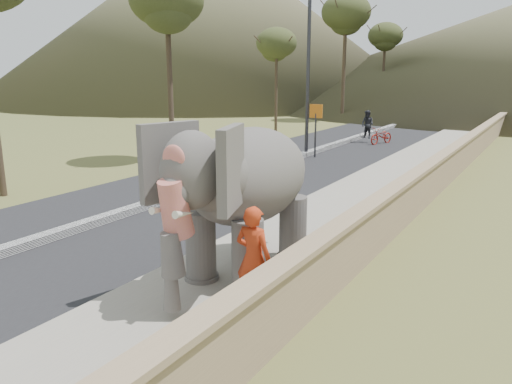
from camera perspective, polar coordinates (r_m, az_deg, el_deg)
road at (r=16.49m, az=-6.25°, el=0.16°), size 7.00×120.00×0.03m
median at (r=16.47m, az=-6.26°, el=0.48°), size 0.35×120.00×0.22m
walkway at (r=14.09m, az=10.15°, el=-2.08°), size 3.00×120.00×0.15m
parapet at (r=13.50m, az=16.78°, el=-1.07°), size 0.30×120.00×1.10m
lamppost at (r=22.73m, az=6.78°, el=16.19°), size 1.76×0.36×8.00m
signboard at (r=22.61m, az=6.84°, el=8.01°), size 0.60×0.08×2.40m
hill_left at (r=72.18m, az=-5.69°, el=19.35°), size 60.00×60.00×22.00m
elephant_and_man at (r=9.28m, az=-0.78°, el=-0.58°), size 2.29×3.98×2.86m
motorcyclist at (r=27.77m, az=13.51°, el=6.78°), size 1.82×1.81×1.77m
trees at (r=31.68m, az=21.56°, el=13.24°), size 41.81×42.00×9.74m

